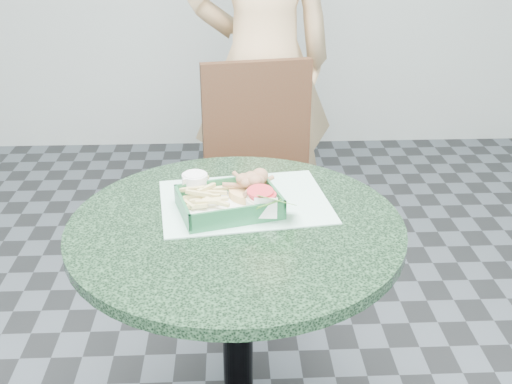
{
  "coord_description": "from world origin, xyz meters",
  "views": [
    {
      "loc": [
        -0.01,
        -1.27,
        1.47
      ],
      "look_at": [
        0.05,
        0.1,
        0.8
      ],
      "focal_mm": 42.0,
      "sensor_mm": 36.0,
      "label": 1
    }
  ],
  "objects_px": {
    "cafe_table": "(237,286)",
    "diner_person": "(263,34)",
    "dining_chair": "(258,169)",
    "food_basket": "(229,213)",
    "crab_sandwich": "(257,193)",
    "sauce_ramekin": "(205,183)"
  },
  "relations": [
    {
      "from": "cafe_table",
      "to": "diner_person",
      "type": "xyz_separation_m",
      "value": [
        0.13,
        1.19,
        0.4
      ]
    },
    {
      "from": "cafe_table",
      "to": "dining_chair",
      "type": "height_order",
      "value": "dining_chair"
    },
    {
      "from": "diner_person",
      "to": "dining_chair",
      "type": "bearing_deg",
      "value": 71.37
    },
    {
      "from": "dining_chair",
      "to": "food_basket",
      "type": "bearing_deg",
      "value": -107.1
    },
    {
      "from": "dining_chair",
      "to": "crab_sandwich",
      "type": "relative_size",
      "value": 7.86
    },
    {
      "from": "cafe_table",
      "to": "crab_sandwich",
      "type": "xyz_separation_m",
      "value": [
        0.06,
        0.09,
        0.22
      ]
    },
    {
      "from": "food_basket",
      "to": "crab_sandwich",
      "type": "distance_m",
      "value": 0.09
    },
    {
      "from": "crab_sandwich",
      "to": "diner_person",
      "type": "bearing_deg",
      "value": 86.15
    },
    {
      "from": "sauce_ramekin",
      "to": "cafe_table",
      "type": "bearing_deg",
      "value": -62.54
    },
    {
      "from": "cafe_table",
      "to": "diner_person",
      "type": "distance_m",
      "value": 1.26
    },
    {
      "from": "food_basket",
      "to": "sauce_ramekin",
      "type": "xyz_separation_m",
      "value": [
        -0.06,
        0.1,
        0.04
      ]
    },
    {
      "from": "dining_chair",
      "to": "diner_person",
      "type": "height_order",
      "value": "diner_person"
    },
    {
      "from": "dining_chair",
      "to": "diner_person",
      "type": "bearing_deg",
      "value": 74.66
    },
    {
      "from": "cafe_table",
      "to": "sauce_ramekin",
      "type": "bearing_deg",
      "value": 117.46
    },
    {
      "from": "diner_person",
      "to": "crab_sandwich",
      "type": "bearing_deg",
      "value": 73.58
    },
    {
      "from": "cafe_table",
      "to": "sauce_ramekin",
      "type": "relative_size",
      "value": 12.29
    },
    {
      "from": "food_basket",
      "to": "dining_chair",
      "type": "bearing_deg",
      "value": 82.19
    },
    {
      "from": "diner_person",
      "to": "sauce_ramekin",
      "type": "height_order",
      "value": "diner_person"
    },
    {
      "from": "cafe_table",
      "to": "sauce_ramekin",
      "type": "distance_m",
      "value": 0.28
    },
    {
      "from": "food_basket",
      "to": "cafe_table",
      "type": "bearing_deg",
      "value": -72.69
    },
    {
      "from": "food_basket",
      "to": "diner_person",
      "type": "bearing_deg",
      "value": 82.72
    },
    {
      "from": "cafe_table",
      "to": "diner_person",
      "type": "relative_size",
      "value": 0.42
    }
  ]
}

